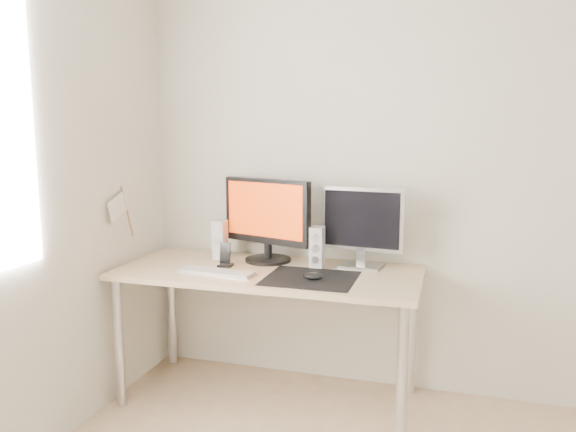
{
  "coord_description": "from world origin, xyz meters",
  "views": [
    {
      "loc": [
        0.0,
        -1.36,
        1.48
      ],
      "look_at": [
        -0.85,
        1.47,
        1.01
      ],
      "focal_mm": 35.0,
      "sensor_mm": 36.0,
      "label": 1
    }
  ],
  "objects_px": {
    "keyboard": "(216,272)",
    "phone_dock": "(225,259)",
    "second_monitor": "(362,223)",
    "desk": "(268,284)",
    "mouse": "(313,276)",
    "speaker_left": "(220,240)",
    "main_monitor": "(267,217)",
    "speaker_right": "(317,247)"
  },
  "relations": [
    {
      "from": "second_monitor",
      "to": "speaker_left",
      "type": "xyz_separation_m",
      "value": [
        -0.81,
        -0.04,
        -0.13
      ]
    },
    {
      "from": "second_monitor",
      "to": "phone_dock",
      "type": "relative_size",
      "value": 3.41
    },
    {
      "from": "main_monitor",
      "to": "speaker_right",
      "type": "xyz_separation_m",
      "value": [
        0.3,
        -0.05,
        -0.14
      ]
    },
    {
      "from": "mouse",
      "to": "desk",
      "type": "height_order",
      "value": "mouse"
    },
    {
      "from": "desk",
      "to": "speaker_left",
      "type": "bearing_deg",
      "value": 155.13
    },
    {
      "from": "mouse",
      "to": "main_monitor",
      "type": "distance_m",
      "value": 0.52
    },
    {
      "from": "desk",
      "to": "second_monitor",
      "type": "height_order",
      "value": "second_monitor"
    },
    {
      "from": "mouse",
      "to": "desk",
      "type": "bearing_deg",
      "value": 154.37
    },
    {
      "from": "speaker_right",
      "to": "mouse",
      "type": "bearing_deg",
      "value": -80.21
    },
    {
      "from": "speaker_right",
      "to": "main_monitor",
      "type": "bearing_deg",
      "value": 170.64
    },
    {
      "from": "main_monitor",
      "to": "speaker_right",
      "type": "distance_m",
      "value": 0.34
    },
    {
      "from": "main_monitor",
      "to": "speaker_left",
      "type": "distance_m",
      "value": 0.31
    },
    {
      "from": "mouse",
      "to": "speaker_right",
      "type": "height_order",
      "value": "speaker_right"
    },
    {
      "from": "second_monitor",
      "to": "keyboard",
      "type": "height_order",
      "value": "second_monitor"
    },
    {
      "from": "mouse",
      "to": "phone_dock",
      "type": "bearing_deg",
      "value": 165.71
    },
    {
      "from": "keyboard",
      "to": "mouse",
      "type": "bearing_deg",
      "value": 1.88
    },
    {
      "from": "second_monitor",
      "to": "desk",
      "type": "bearing_deg",
      "value": -157.09
    },
    {
      "from": "desk",
      "to": "main_monitor",
      "type": "distance_m",
      "value": 0.38
    },
    {
      "from": "second_monitor",
      "to": "keyboard",
      "type": "xyz_separation_m",
      "value": [
        -0.7,
        -0.35,
        -0.23
      ]
    },
    {
      "from": "desk",
      "to": "speaker_left",
      "type": "xyz_separation_m",
      "value": [
        -0.35,
        0.16,
        0.19
      ]
    },
    {
      "from": "main_monitor",
      "to": "second_monitor",
      "type": "bearing_deg",
      "value": 2.16
    },
    {
      "from": "second_monitor",
      "to": "speaker_left",
      "type": "bearing_deg",
      "value": -177.43
    },
    {
      "from": "second_monitor",
      "to": "speaker_right",
      "type": "distance_m",
      "value": 0.27
    },
    {
      "from": "desk",
      "to": "phone_dock",
      "type": "relative_size",
      "value": 12.09
    },
    {
      "from": "mouse",
      "to": "speaker_right",
      "type": "relative_size",
      "value": 0.44
    },
    {
      "from": "mouse",
      "to": "keyboard",
      "type": "xyz_separation_m",
      "value": [
        -0.51,
        -0.02,
        -0.01
      ]
    },
    {
      "from": "keyboard",
      "to": "phone_dock",
      "type": "relative_size",
      "value": 3.25
    },
    {
      "from": "keyboard",
      "to": "phone_dock",
      "type": "height_order",
      "value": "phone_dock"
    },
    {
      "from": "desk",
      "to": "mouse",
      "type": "bearing_deg",
      "value": -25.63
    },
    {
      "from": "mouse",
      "to": "main_monitor",
      "type": "height_order",
      "value": "main_monitor"
    },
    {
      "from": "keyboard",
      "to": "speaker_left",
      "type": "bearing_deg",
      "value": 110.04
    },
    {
      "from": "mouse",
      "to": "second_monitor",
      "type": "relative_size",
      "value": 0.22
    },
    {
      "from": "phone_dock",
      "to": "keyboard",
      "type": "bearing_deg",
      "value": -85.14
    },
    {
      "from": "mouse",
      "to": "desk",
      "type": "xyz_separation_m",
      "value": [
        -0.28,
        0.13,
        -0.1
      ]
    },
    {
      "from": "speaker_right",
      "to": "phone_dock",
      "type": "relative_size",
      "value": 1.68
    },
    {
      "from": "main_monitor",
      "to": "keyboard",
      "type": "distance_m",
      "value": 0.44
    },
    {
      "from": "mouse",
      "to": "phone_dock",
      "type": "xyz_separation_m",
      "value": [
        -0.52,
        0.13,
        0.02
      ]
    },
    {
      "from": "desk",
      "to": "phone_dock",
      "type": "bearing_deg",
      "value": -179.9
    },
    {
      "from": "mouse",
      "to": "keyboard",
      "type": "relative_size",
      "value": 0.23
    },
    {
      "from": "desk",
      "to": "main_monitor",
      "type": "xyz_separation_m",
      "value": [
        -0.07,
        0.18,
        0.33
      ]
    },
    {
      "from": "speaker_right",
      "to": "keyboard",
      "type": "xyz_separation_m",
      "value": [
        -0.47,
        -0.28,
        -0.1
      ]
    },
    {
      "from": "desk",
      "to": "keyboard",
      "type": "height_order",
      "value": "keyboard"
    }
  ]
}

